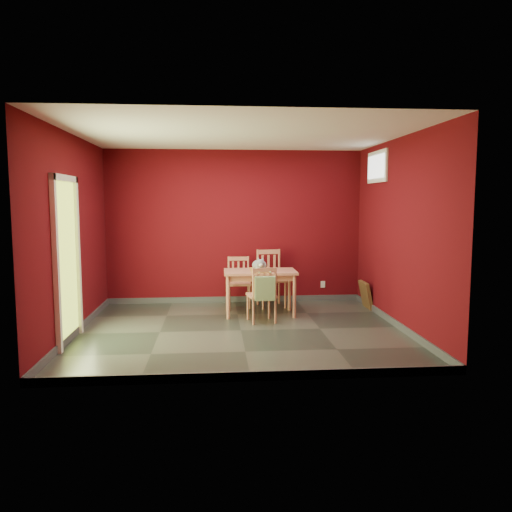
{
  "coord_description": "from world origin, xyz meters",
  "views": [
    {
      "loc": [
        -0.36,
        -6.84,
        1.81
      ],
      "look_at": [
        0.25,
        0.45,
        1.0
      ],
      "focal_mm": 35.0,
      "sensor_mm": 36.0,
      "label": 1
    }
  ],
  "objects": [
    {
      "name": "tote_bag",
      "position": [
        0.36,
        0.24,
        0.55
      ],
      "size": [
        0.29,
        0.18,
        0.41
      ],
      "color": "#779660",
      "rests_on": "chair_near"
    },
    {
      "name": "chair_far_right",
      "position": [
        0.6,
        1.61,
        0.5
      ],
      "size": [
        0.52,
        0.52,
        0.97
      ],
      "color": "#BD7558",
      "rests_on": "ground"
    },
    {
      "name": "window",
      "position": [
        2.23,
        1.0,
        2.35
      ],
      "size": [
        0.05,
        0.9,
        0.5
      ],
      "color": "white",
      "rests_on": "room_shell"
    },
    {
      "name": "chair_near",
      "position": [
        0.34,
        0.45,
        0.43
      ],
      "size": [
        0.45,
        0.45,
        0.84
      ],
      "color": "#BD7558",
      "rests_on": "ground"
    },
    {
      "name": "outlet_plate",
      "position": [
        1.6,
        1.99,
        0.3
      ],
      "size": [
        0.08,
        0.02,
        0.12
      ],
      "primitive_type": "cube",
      "color": "silver",
      "rests_on": "room_shell"
    },
    {
      "name": "table_runner",
      "position": [
        0.36,
        0.86,
        0.66
      ],
      "size": [
        0.31,
        0.64,
        0.32
      ],
      "color": "#BD8730",
      "rests_on": "dining_table"
    },
    {
      "name": "picture_frame",
      "position": [
        2.19,
        1.3,
        0.23
      ],
      "size": [
        0.15,
        0.45,
        0.45
      ],
      "color": "brown",
      "rests_on": "ground"
    },
    {
      "name": "cat",
      "position": [
        0.35,
        0.96,
        0.83
      ],
      "size": [
        0.36,
        0.52,
        0.24
      ],
      "primitive_type": null,
      "rotation": [
        0.0,
        0.0,
        -0.24
      ],
      "color": "slate",
      "rests_on": "table_runner"
    },
    {
      "name": "ground",
      "position": [
        0.0,
        0.0,
        0.0
      ],
      "size": [
        4.5,
        4.5,
        0.0
      ],
      "primitive_type": "plane",
      "color": "#2D342D",
      "rests_on": "ground"
    },
    {
      "name": "room_shell",
      "position": [
        0.0,
        0.0,
        0.05
      ],
      "size": [
        4.5,
        4.5,
        4.5
      ],
      "color": "#4D080D",
      "rests_on": "ground"
    },
    {
      "name": "dining_table",
      "position": [
        0.36,
        0.96,
        0.62
      ],
      "size": [
        1.14,
        0.67,
        0.71
      ],
      "color": "#BD7558",
      "rests_on": "ground"
    },
    {
      "name": "doorway",
      "position": [
        -2.23,
        -0.4,
        1.12
      ],
      "size": [
        0.06,
        1.01,
        2.13
      ],
      "color": "#B7D838",
      "rests_on": "ground"
    },
    {
      "name": "chair_far_left",
      "position": [
        0.05,
        1.62,
        0.43
      ],
      "size": [
        0.4,
        0.4,
        0.85
      ],
      "color": "#BD7558",
      "rests_on": "ground"
    }
  ]
}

